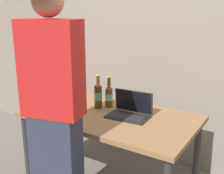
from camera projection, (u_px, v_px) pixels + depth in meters
desk at (110, 121)px, 2.47m from camera, size 1.51×0.85×0.70m
laptop at (130, 111)px, 2.40m from camera, size 0.37×0.26×0.21m
beer_bottle_green at (109, 95)px, 2.60m from camera, size 0.07×0.07×0.30m
beer_bottle_amber at (98, 95)px, 2.57m from camera, size 0.07×0.07×0.32m
person_figure at (54, 113)px, 1.89m from camera, size 0.43×0.33×1.78m
back_wall at (148, 38)px, 2.90m from camera, size 6.00×0.10×2.60m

